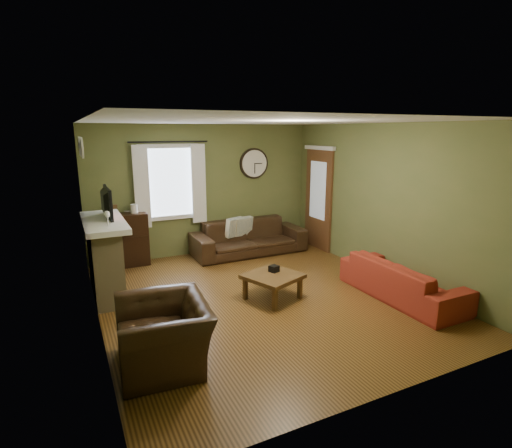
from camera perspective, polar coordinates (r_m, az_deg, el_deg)
name	(u,v)px	position (r m, az deg, el deg)	size (l,w,h in m)	color
floor	(262,297)	(6.19, 0.79, -10.38)	(4.60, 5.20, 0.00)	#573816
ceiling	(262,121)	(5.67, 0.88, 14.47)	(4.60, 5.20, 0.00)	white
wall_left	(92,230)	(5.21, -22.43, -0.86)	(0.00, 5.20, 2.60)	#596232
wall_right	(383,202)	(7.11, 17.67, 3.07)	(0.00, 5.20, 2.60)	#596232
wall_back	(204,190)	(8.16, -7.41, 4.82)	(4.60, 0.00, 2.60)	#596232
wall_front	(394,268)	(3.73, 19.13, -5.90)	(4.60, 0.00, 2.60)	#596232
fireplace	(105,260)	(6.52, -20.79, -4.85)	(0.40, 1.40, 1.10)	tan
firebox	(119,274)	(6.62, -18.97, -6.74)	(0.04, 0.60, 0.55)	black
mantel	(103,222)	(6.37, -20.96, 0.23)	(0.58, 1.60, 0.08)	white
tv	(103,206)	(6.48, -21.06, 2.36)	(0.60, 0.08, 0.35)	black
tv_screen	(108,202)	(6.48, -20.40, 2.92)	(0.02, 0.62, 0.36)	#994C3F
medallion_left	(82,148)	(5.88, -23.60, 9.93)	(0.28, 0.28, 0.03)	white
medallion_mid	(81,147)	(6.22, -23.75, 10.04)	(0.28, 0.28, 0.03)	white
medallion_right	(80,146)	(6.57, -23.90, 10.14)	(0.28, 0.28, 0.03)	white
window_pane	(170,182)	(7.92, -12.23, 5.84)	(1.00, 0.02, 1.30)	silver
curtain_rod	(169,142)	(7.77, -12.33, 11.40)	(0.03, 0.03, 1.50)	black
curtain_left	(142,187)	(7.72, -16.00, 5.07)	(0.28, 0.04, 1.55)	white
curtain_right	(199,184)	(7.98, -8.19, 5.70)	(0.28, 0.04, 1.55)	white
wall_clock	(254,164)	(8.47, -0.25, 8.64)	(0.64, 0.06, 0.64)	white
door	(318,200)	(8.55, 8.91, 3.45)	(0.05, 0.90, 2.10)	brown
bookshelf	(125,240)	(7.78, -18.25, -2.22)	(0.83, 0.35, 0.99)	black
book	(126,214)	(7.85, -18.09, 1.42)	(0.16, 0.21, 0.02)	#4C341A
sofa_brown	(249,237)	(8.20, -1.07, -1.90)	(2.31, 0.90, 0.67)	black
pillow_left	(234,227)	(8.16, -3.10, -0.46)	(0.39, 0.12, 0.39)	#9FA594
pillow_right	(243,226)	(8.24, -1.83, -0.31)	(0.38, 0.12, 0.38)	#9FA594
sofa_red	(402,279)	(6.45, 20.07, -7.45)	(1.98, 0.77, 0.58)	maroon
armchair	(164,334)	(4.55, -13.04, -15.06)	(1.07, 0.94, 0.70)	black
coffee_table	(273,287)	(6.06, 2.40, -8.92)	(0.73, 0.73, 0.39)	#4C341A
tissue_box	(274,271)	(6.10, 2.58, -6.71)	(0.13, 0.13, 0.10)	black
wine_glass_a	(108,220)	(5.85, -20.40, 0.54)	(0.07, 0.07, 0.19)	white
wine_glass_b	(107,219)	(5.90, -20.46, 0.72)	(0.07, 0.07, 0.21)	white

